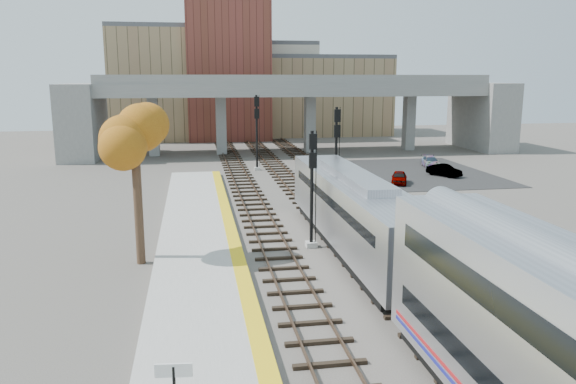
{
  "coord_description": "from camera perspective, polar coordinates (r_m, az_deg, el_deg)",
  "views": [
    {
      "loc": [
        -7.37,
        -23.67,
        9.32
      ],
      "look_at": [
        -1.86,
        8.89,
        2.5
      ],
      "focal_mm": 35.0,
      "sensor_mm": 36.0,
      "label": 1
    }
  ],
  "objects": [
    {
      "name": "car_c",
      "position": [
        60.46,
        14.27,
        3.0
      ],
      "size": [
        2.31,
        4.0,
        1.09
      ],
      "primitive_type": "imported",
      "rotation": [
        0.0,
        0.0,
        -0.22
      ],
      "color": "#99999E",
      "rests_on": "parking_lot"
    },
    {
      "name": "yellow_strip",
      "position": [
        25.4,
        -4.47,
        -9.04
      ],
      "size": [
        0.7,
        60.0,
        0.01
      ],
      "primitive_type": "cube",
      "color": "yellow",
      "rests_on": "platform"
    },
    {
      "name": "signal_mast_near",
      "position": [
        30.56,
        2.44,
        -0.08
      ],
      "size": [
        0.6,
        0.64,
        6.48
      ],
      "color": "#9E9E99",
      "rests_on": "ground"
    },
    {
      "name": "signal_mast_far",
      "position": [
        56.36,
        -3.19,
        6.05
      ],
      "size": [
        0.6,
        0.64,
        7.53
      ],
      "color": "#9E9E99",
      "rests_on": "ground"
    },
    {
      "name": "signal_mast_mid",
      "position": [
        41.67,
        4.91,
        3.68
      ],
      "size": [
        0.6,
        0.64,
        7.14
      ],
      "color": "#9E9E99",
      "rests_on": "ground"
    },
    {
      "name": "locomotive",
      "position": [
        30.28,
        6.72,
        -1.86
      ],
      "size": [
        3.02,
        19.05,
        4.1
      ],
      "color": "#A8AAB2",
      "rests_on": "ground"
    },
    {
      "name": "buildings_far",
      "position": [
        90.67,
        -4.21,
        10.73
      ],
      "size": [
        43.0,
        21.0,
        20.6
      ],
      "color": "#937C55",
      "rests_on": "ground"
    },
    {
      "name": "platform",
      "position": [
        25.38,
        -8.8,
        -9.6
      ],
      "size": [
        4.5,
        60.0,
        0.35
      ],
      "primitive_type": "cube",
      "color": "#9E9E99",
      "rests_on": "ground"
    },
    {
      "name": "parking_lot",
      "position": [
        56.69,
        12.69,
        1.94
      ],
      "size": [
        14.0,
        18.0,
        0.04
      ],
      "primitive_type": "cube",
      "color": "black",
      "rests_on": "ground"
    },
    {
      "name": "ground",
      "position": [
        26.49,
        7.29,
        -9.03
      ],
      "size": [
        160.0,
        160.0,
        0.0
      ],
      "primitive_type": "plane",
      "color": "#47423D",
      "rests_on": "ground"
    },
    {
      "name": "tree",
      "position": [
        28.38,
        -15.32,
        5.19
      ],
      "size": [
        3.6,
        3.6,
        8.52
      ],
      "color": "#382619",
      "rests_on": "ground"
    },
    {
      "name": "tracks",
      "position": [
        38.25,
        3.23,
        -2.34
      ],
      "size": [
        10.7,
        95.0,
        0.25
      ],
      "color": "black",
      "rests_on": "ground"
    },
    {
      "name": "car_b",
      "position": [
        55.11,
        15.58,
        2.13
      ],
      "size": [
        2.68,
        3.56,
        1.12
      ],
      "primitive_type": "imported",
      "rotation": [
        0.0,
        0.0,
        0.5
      ],
      "color": "#99999E",
      "rests_on": "parking_lot"
    },
    {
      "name": "overpass",
      "position": [
        69.86,
        0.55,
        8.79
      ],
      "size": [
        54.0,
        12.0,
        9.5
      ],
      "color": "slate",
      "rests_on": "ground"
    },
    {
      "name": "car_a",
      "position": [
        50.33,
        11.23,
        1.46
      ],
      "size": [
        2.41,
        3.49,
        1.1
      ],
      "primitive_type": "imported",
      "rotation": [
        0.0,
        0.0,
        -0.38
      ],
      "color": "#99999E",
      "rests_on": "parking_lot"
    }
  ]
}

